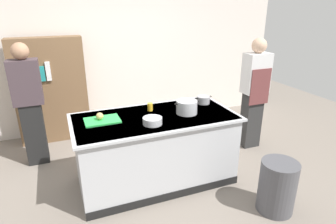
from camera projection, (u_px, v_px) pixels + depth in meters
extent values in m
plane|color=slate|center=(156.00, 179.00, 3.76)|extent=(10.00, 10.00, 0.00)
cube|color=silver|center=(115.00, 44.00, 5.05)|extent=(6.40, 0.12, 3.00)
cube|color=#B7BABF|center=(156.00, 149.00, 3.60)|extent=(1.90, 0.90, 0.90)
cube|color=#B7BABF|center=(155.00, 117.00, 3.44)|extent=(1.98, 0.98, 0.03)
cube|color=black|center=(169.00, 197.00, 3.35)|extent=(1.90, 0.01, 0.10)
cube|color=green|center=(102.00, 120.00, 3.29)|extent=(0.40, 0.28, 0.02)
sphere|color=tan|center=(100.00, 116.00, 3.28)|extent=(0.08, 0.08, 0.08)
cylinder|color=#B7BABF|center=(187.00, 107.00, 3.50)|extent=(0.26, 0.26, 0.16)
cube|color=black|center=(176.00, 104.00, 3.43)|extent=(0.04, 0.02, 0.01)
cube|color=black|center=(197.00, 101.00, 3.53)|extent=(0.04, 0.02, 0.01)
cylinder|color=#99999E|center=(203.00, 100.00, 3.87)|extent=(0.17, 0.17, 0.10)
cube|color=black|center=(197.00, 98.00, 3.82)|extent=(0.04, 0.02, 0.01)
cube|color=black|center=(210.00, 97.00, 3.89)|extent=(0.04, 0.02, 0.01)
cylinder|color=#B7BABF|center=(152.00, 121.00, 3.20)|extent=(0.22, 0.22, 0.08)
cylinder|color=yellow|center=(150.00, 107.00, 3.61)|extent=(0.07, 0.07, 0.10)
cylinder|color=#4C4C51|center=(277.00, 187.00, 3.11)|extent=(0.40, 0.40, 0.60)
cube|color=#2B2B2B|center=(251.00, 120.00, 4.52)|extent=(0.28, 0.20, 0.90)
cube|color=silver|center=(256.00, 73.00, 4.25)|extent=(0.38, 0.24, 0.60)
sphere|color=#D3AA8C|center=(259.00, 45.00, 4.11)|extent=(0.22, 0.22, 0.22)
cube|color=brown|center=(260.00, 87.00, 4.21)|extent=(0.34, 0.02, 0.54)
cube|color=black|center=(35.00, 134.00, 4.03)|extent=(0.28, 0.20, 0.90)
cube|color=#43353A|center=(25.00, 82.00, 3.77)|extent=(0.38, 0.24, 0.60)
sphere|color=#A87A5B|center=(20.00, 51.00, 3.62)|extent=(0.22, 0.22, 0.22)
cube|color=brown|center=(51.00, 91.00, 4.62)|extent=(1.10, 0.28, 1.70)
cube|color=red|center=(17.00, 75.00, 4.21)|extent=(0.08, 0.03, 0.24)
cube|color=purple|center=(23.00, 72.00, 4.23)|extent=(0.06, 0.03, 0.34)
cube|color=brown|center=(29.00, 71.00, 4.25)|extent=(0.09, 0.03, 0.34)
cube|color=orange|center=(37.00, 74.00, 4.31)|extent=(0.07, 0.03, 0.22)
cube|color=teal|center=(42.00, 74.00, 4.33)|extent=(0.07, 0.03, 0.23)
cube|color=white|center=(48.00, 71.00, 4.35)|extent=(0.07, 0.03, 0.29)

